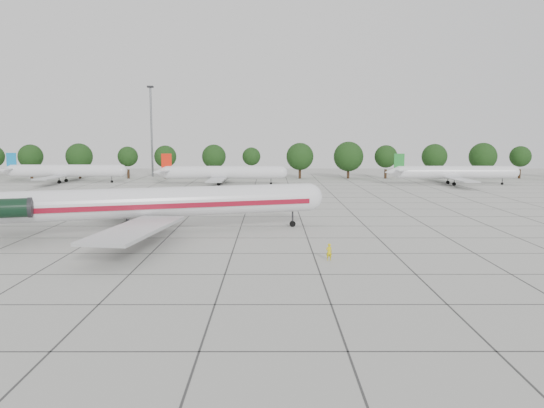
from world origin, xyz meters
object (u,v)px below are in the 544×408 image
object	(u,v)px
main_airliner	(133,203)
ground_crew	(329,252)
floodlight_mast	(151,126)
bg_airliner_c	(223,173)
bg_airliner_d	(455,173)
bg_airliner_b	(65,171)

from	to	relation	value
main_airliner	ground_crew	distance (m)	25.22
ground_crew	floodlight_mast	world-z (taller)	floodlight_mast
main_airliner	floodlight_mast	size ratio (longest dim) A/B	1.76
ground_crew	bg_airliner_c	world-z (taller)	bg_airliner_c
ground_crew	floodlight_mast	distance (m)	110.95
bg_airliner_d	floodlight_mast	world-z (taller)	floodlight_mast
ground_crew	bg_airliner_c	distance (m)	78.65
main_airliner	bg_airliner_d	bearing A→B (deg)	30.52
main_airliner	bg_airliner_c	world-z (taller)	main_airliner
bg_airliner_c	floodlight_mast	distance (m)	36.24
ground_crew	bg_airliner_b	world-z (taller)	bg_airliner_b
ground_crew	bg_airliner_b	bearing A→B (deg)	-67.49
main_airliner	bg_airliner_b	bearing A→B (deg)	99.94
bg_airliner_b	floodlight_mast	bearing A→B (deg)	49.40
bg_airliner_b	main_airliner	bearing A→B (deg)	-63.51
main_airliner	ground_crew	xyz separation A→B (m)	(21.49, -12.86, -2.98)
ground_crew	bg_airliner_d	bearing A→B (deg)	-128.06
main_airliner	ground_crew	world-z (taller)	main_airliner
bg_airliner_b	floodlight_mast	xyz separation A→B (m)	(17.13, 19.99, 11.37)
floodlight_mast	main_airliner	bearing A→B (deg)	-78.83
main_airliner	floodlight_mast	xyz separation A→B (m)	(-17.77, 90.03, 10.50)
main_airliner	bg_airliner_d	xyz separation A→B (m)	(59.61, 64.09, -0.87)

